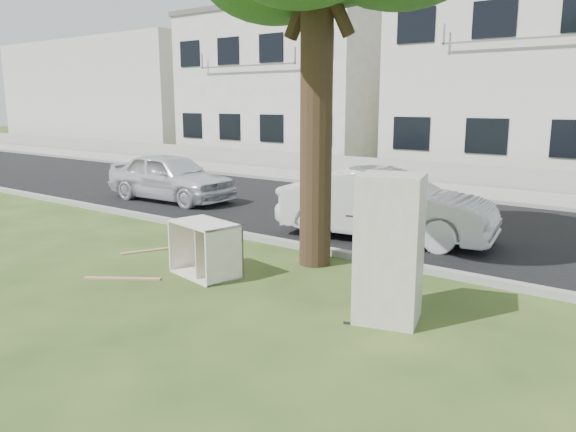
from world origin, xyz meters
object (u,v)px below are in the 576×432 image
Objects in this scene: fridge at (389,249)px; cabinet at (205,249)px; car_center at (386,205)px; car_left at (171,177)px.

cabinet is (-3.21, -0.07, -0.50)m from fridge.
car_center is 1.08× the size of car_left.
fridge is 0.47× the size of car_left.
cabinet is at bearing -129.11° from car_left.
car_left is (-5.77, 4.35, 0.24)m from cabinet.
car_left is at bearing 138.19° from fridge.
fridge is at bearing -162.14° from car_center.
cabinet is at bearing 153.22° from car_center.
fridge reaches higher than car_center.
fridge is 9.96m from car_left.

